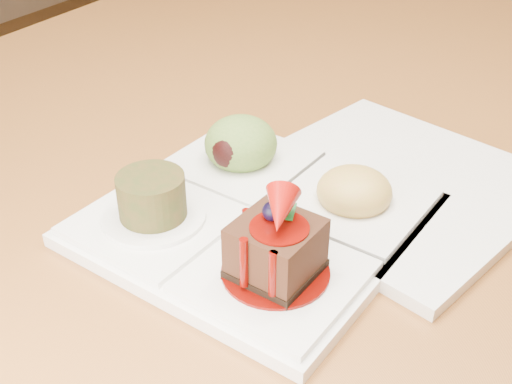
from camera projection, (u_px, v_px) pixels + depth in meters
The scene contains 3 objects.
dining_table at pixel (349, 101), 0.94m from camera, with size 1.00×1.80×0.75m.
sampler_plate at pixel (257, 204), 0.56m from camera, with size 0.28×0.28×0.10m.
second_plate at pixel (389, 184), 0.61m from camera, with size 0.25×0.25×0.01m, color white.
Camera 1 is at (0.32, -0.81, 1.08)m, focal length 45.00 mm.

